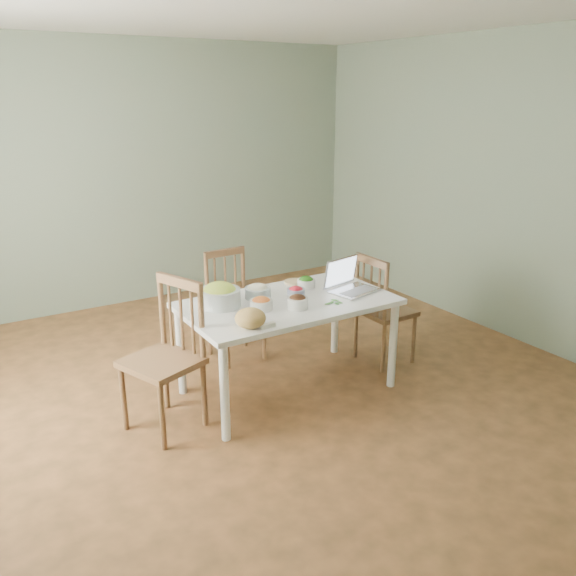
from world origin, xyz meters
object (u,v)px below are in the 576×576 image
dining_table (288,346)px  chair_far (236,307)px  chair_left (161,359)px  laptop (355,276)px  chair_right (386,308)px  bread_boule (250,318)px  bowl_squash (220,295)px

dining_table → chair_far: size_ratio=1.67×
chair_left → laptop: size_ratio=2.89×
chair_right → bread_boule: size_ratio=4.58×
chair_left → chair_right: 1.96m
chair_right → dining_table: bearing=89.8°
chair_right → laptop: (-0.43, -0.11, 0.38)m
laptop → chair_far: bearing=114.7°
laptop → dining_table: bearing=158.7°
dining_table → bread_boule: bearing=-147.1°
dining_table → chair_left: bearing=-178.8°
chair_far → bowl_squash: bearing=-127.4°
dining_table → laptop: size_ratio=4.34×
chair_right → bread_boule: (-1.45, -0.33, 0.32)m
bowl_squash → laptop: bearing=-14.0°
bowl_squash → laptop: size_ratio=0.83×
chair_far → bowl_squash: 0.78m
laptop → bowl_squash: bearing=154.2°
dining_table → chair_left: chair_left is taller
chair_far → chair_left: size_ratio=0.90×
bread_boule → bowl_squash: size_ratio=0.69×
chair_left → bread_boule: size_ratio=5.03×
dining_table → chair_far: 0.74m
chair_far → chair_left: (-0.93, -0.75, 0.05)m
dining_table → bread_boule: bread_boule is taller
chair_far → chair_right: size_ratio=0.99×
chair_far → bread_boule: 1.16m
dining_table → laptop: (0.54, -0.09, 0.49)m
chair_far → chair_right: bearing=-36.3°
bread_boule → dining_table: bearing=32.9°
chair_far → bread_boule: size_ratio=4.53×
chair_right → bread_boule: bearing=101.4°
chair_far → chair_right: chair_right is taller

